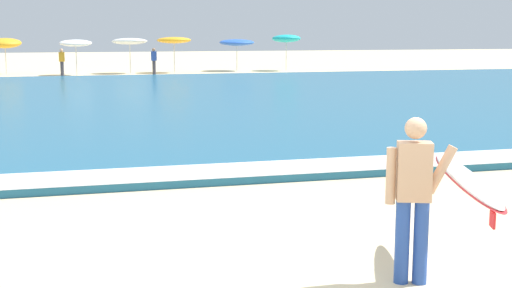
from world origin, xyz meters
TOP-DOWN VIEW (x-y plane):
  - sea at (0.00, 18.88)m, footprint 120.00×28.00m
  - surf_foam at (0.00, 5.48)m, footprint 120.00×1.26m
  - surfer_with_board at (1.26, -0.07)m, footprint 1.38×2.91m
  - beach_umbrella_1 at (-6.39, 37.62)m, footprint 1.92×1.97m
  - beach_umbrella_2 at (-2.28, 35.53)m, footprint 1.87×1.89m
  - beach_umbrella_3 at (0.90, 36.50)m, footprint 2.13×2.15m
  - beach_umbrella_4 at (3.61, 36.48)m, footprint 2.11×2.12m
  - beach_umbrella_5 at (7.81, 37.43)m, footprint 2.27×2.28m
  - beach_umbrella_6 at (10.99, 36.86)m, footprint 1.87×1.89m
  - beachgoer_near_row_left at (-3.09, 34.63)m, footprint 0.32×0.20m
  - beachgoer_near_row_mid at (2.14, 34.57)m, footprint 0.32×0.20m

SIDE VIEW (x-z plane):
  - sea at x=0.00m, z-range 0.00..0.14m
  - surf_foam at x=0.00m, z-range 0.14..0.15m
  - beachgoer_near_row_left at x=-3.09m, z-range 0.05..1.63m
  - beachgoer_near_row_mid at x=2.14m, z-range 0.05..1.63m
  - surfer_with_board at x=1.26m, z-range 0.17..1.90m
  - beach_umbrella_5 at x=7.81m, z-range 0.79..2.86m
  - beach_umbrella_1 at x=-6.39m, z-range 0.74..2.96m
  - beach_umbrella_2 at x=-2.28m, z-range 0.81..2.93m
  - beach_umbrella_3 at x=0.90m, z-range 0.85..3.04m
  - beach_umbrella_4 at x=3.61m, z-range 0.89..3.11m
  - beach_umbrella_6 at x=10.99m, z-range 0.89..3.26m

